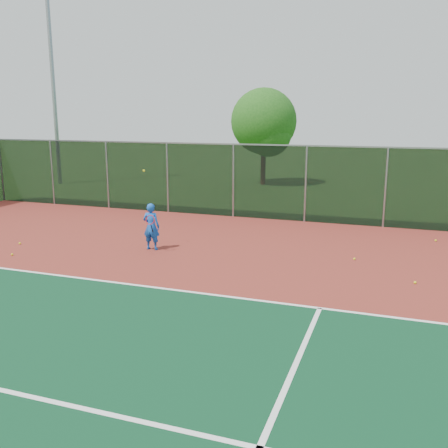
# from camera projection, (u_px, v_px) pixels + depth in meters

# --- Properties ---
(ground) EXTENTS (120.00, 120.00, 0.00)m
(ground) POSITION_uv_depth(u_px,v_px,m) (181.00, 356.00, 8.88)
(ground) COLOR #255518
(ground) RESTS_ON ground
(court_apron) EXTENTS (30.00, 20.00, 0.02)m
(court_apron) POSITION_uv_depth(u_px,v_px,m) (219.00, 314.00, 10.72)
(court_apron) COLOR maroon
(court_apron) RESTS_ON ground
(court_lines) EXTENTS (22.10, 13.05, 0.00)m
(court_lines) POSITION_uv_depth(u_px,v_px,m) (262.00, 443.00, 6.49)
(court_lines) COLOR white
(court_lines) RESTS_ON court_apron
(fence_back) EXTENTS (30.00, 0.06, 3.03)m
(fence_back) POSITION_uv_depth(u_px,v_px,m) (306.00, 183.00, 19.59)
(fence_back) COLOR black
(fence_back) RESTS_ON court_apron
(tennis_player) EXTENTS (0.59, 0.61, 2.51)m
(tennis_player) POSITION_uv_depth(u_px,v_px,m) (151.00, 226.00, 15.64)
(tennis_player) COLOR blue
(tennis_player) RESTS_ON court_apron
(practice_ball_0) EXTENTS (0.07, 0.07, 0.07)m
(practice_ball_0) POSITION_uv_depth(u_px,v_px,m) (415.00, 283.00, 12.58)
(practice_ball_0) COLOR yellow
(practice_ball_0) RESTS_ON court_apron
(practice_ball_2) EXTENTS (0.07, 0.07, 0.07)m
(practice_ball_2) POSITION_uv_depth(u_px,v_px,m) (12.00, 254.00, 15.10)
(practice_ball_2) COLOR yellow
(practice_ball_2) RESTS_ON court_apron
(practice_ball_3) EXTENTS (0.07, 0.07, 0.07)m
(practice_ball_3) POSITION_uv_depth(u_px,v_px,m) (436.00, 240.00, 16.78)
(practice_ball_3) COLOR yellow
(practice_ball_3) RESTS_ON court_apron
(practice_ball_4) EXTENTS (0.07, 0.07, 0.07)m
(practice_ball_4) POSITION_uv_depth(u_px,v_px,m) (20.00, 243.00, 16.40)
(practice_ball_4) COLOR yellow
(practice_ball_4) RESTS_ON court_apron
(practice_ball_5) EXTENTS (0.07, 0.07, 0.07)m
(practice_ball_5) POSITION_uv_depth(u_px,v_px,m) (354.00, 259.00, 14.64)
(practice_ball_5) COLOR yellow
(practice_ball_5) RESTS_ON court_apron
(floodlight_nw) EXTENTS (0.90, 0.40, 13.16)m
(floodlight_nw) POSITION_uv_depth(u_px,v_px,m) (51.00, 59.00, 29.33)
(floodlight_nw) COLOR gray
(floodlight_nw) RESTS_ON ground
(tree_back_left) EXTENTS (3.92, 3.92, 5.76)m
(tree_back_left) POSITION_uv_depth(u_px,v_px,m) (265.00, 124.00, 29.67)
(tree_back_left) COLOR #3C2415
(tree_back_left) RESTS_ON ground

